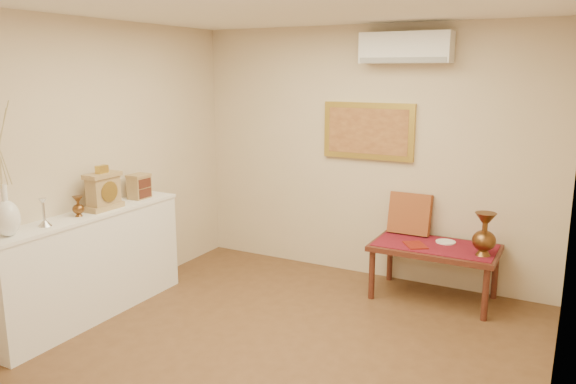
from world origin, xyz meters
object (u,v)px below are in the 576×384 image
Objects in this scene: white_vase at (2,171)px; brass_urn_tall at (485,230)px; mantel_clock at (104,191)px; low_table at (435,252)px; wooden_chest at (139,186)px; display_ledge at (91,265)px.

white_vase is 4.10m from brass_urn_tall.
white_vase is 1.03m from mantel_clock.
brass_urn_tall is 1.19× the size of mantel_clock.
low_table is at bearing 167.11° from brass_urn_tall.
mantel_clock is 0.34× the size of low_table.
mantel_clock reaches higher than brass_urn_tall.
white_vase is 3.90m from low_table.
low_table is at bearing 24.01° from wooden_chest.
white_vase is 2.51× the size of mantel_clock.
mantel_clock is at bearing -147.38° from low_table.
low_table is (2.66, 2.67, -1.01)m from white_vase.
wooden_chest is at bearing -160.93° from brass_urn_tall.
brass_urn_tall is 3.34m from wooden_chest.
white_vase reaches higher than wooden_chest.
mantel_clock is at bearing -86.19° from wooden_chest.
display_ledge is 0.92m from wooden_chest.
white_vase is at bearing -89.20° from wooden_chest.
white_vase reaches higher than brass_urn_tall.
mantel_clock is 3.21m from low_table.
display_ledge is 0.69m from mantel_clock.
brass_urn_tall is at bearing -12.89° from low_table.
wooden_chest reaches higher than brass_urn_tall.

